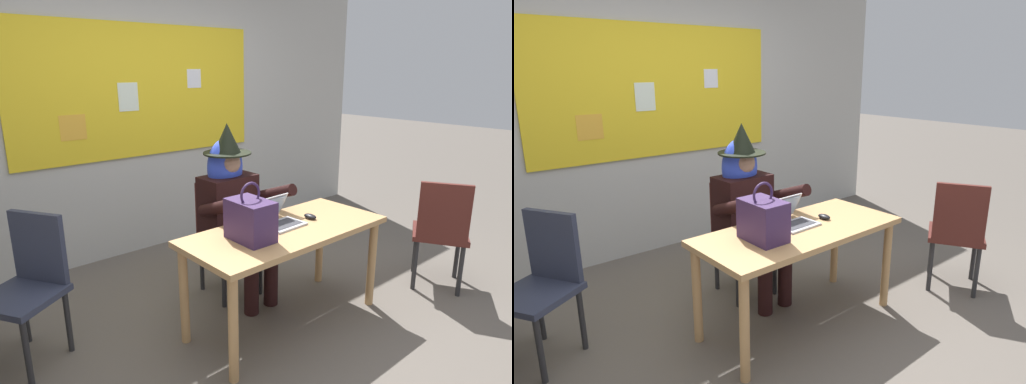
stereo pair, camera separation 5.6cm
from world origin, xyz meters
TOP-DOWN VIEW (x-y plane):
  - ground_plane at (0.00, 0.00)m, footprint 24.00×24.00m
  - wall_back_bulletin at (0.00, 1.97)m, footprint 5.88×2.10m
  - desk_main at (0.06, 0.06)m, footprint 1.46×0.65m
  - chair_at_desk at (0.04, 0.74)m, footprint 0.45×0.45m
  - person_costumed at (0.04, 0.61)m, footprint 0.61×0.65m
  - laptop at (0.08, 0.16)m, footprint 0.29×0.30m
  - computer_mouse at (0.33, 0.09)m, footprint 0.06×0.11m
  - handbag at (-0.26, 0.05)m, footprint 0.20×0.30m
  - chair_spare_by_window at (-1.40, 0.80)m, footprint 0.58×0.58m
  - chair_extra_corner at (1.36, -0.38)m, footprint 0.57×0.57m

SIDE VIEW (x-z plane):
  - ground_plane at x=0.00m, z-range 0.00..0.00m
  - chair_at_desk at x=0.04m, z-range 0.05..0.95m
  - chair_spare_by_window at x=-1.40m, z-range 0.06..0.98m
  - chair_extra_corner at x=1.36m, z-range 0.06..0.98m
  - desk_main at x=0.06m, z-range 0.26..0.98m
  - computer_mouse at x=0.33m, z-range 0.71..0.75m
  - laptop at x=0.08m, z-range 0.66..0.85m
  - person_costumed at x=0.04m, z-range 0.09..1.46m
  - handbag at x=-0.26m, z-range 0.66..1.04m
  - wall_back_bulletin at x=0.00m, z-range 0.01..2.98m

